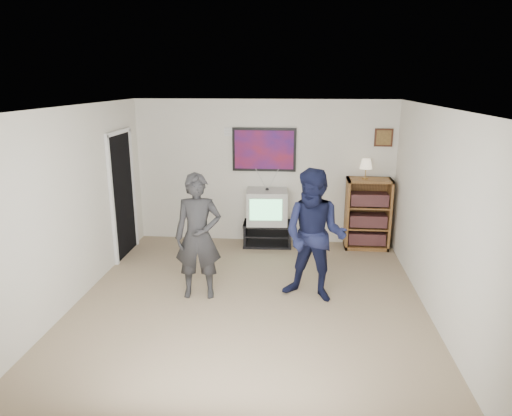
% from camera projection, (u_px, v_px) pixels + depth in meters
% --- Properties ---
extents(room_shell, '(4.51, 5.00, 2.51)m').
position_uv_depth(room_shell, '(251.00, 204.00, 5.90)').
color(room_shell, '#78664C').
rests_on(room_shell, ground).
extents(media_stand, '(0.85, 0.49, 0.42)m').
position_uv_depth(media_stand, '(267.00, 234.00, 7.98)').
color(media_stand, black).
rests_on(media_stand, room_shell).
extents(crt_television, '(0.72, 0.62, 0.58)m').
position_uv_depth(crt_television, '(267.00, 206.00, 7.85)').
color(crt_television, '#AAABA6').
rests_on(crt_television, media_stand).
extents(bookshelf, '(0.74, 0.42, 1.21)m').
position_uv_depth(bookshelf, '(367.00, 214.00, 7.77)').
color(bookshelf, brown).
rests_on(bookshelf, room_shell).
extents(table_lamp, '(0.21, 0.21, 0.33)m').
position_uv_depth(table_lamp, '(366.00, 169.00, 7.57)').
color(table_lamp, beige).
rests_on(table_lamp, bookshelf).
extents(person_tall, '(0.65, 0.46, 1.67)m').
position_uv_depth(person_tall, '(198.00, 237.00, 5.94)').
color(person_tall, black).
rests_on(person_tall, room_shell).
extents(person_short, '(1.01, 0.89, 1.74)m').
position_uv_depth(person_short, '(315.00, 236.00, 5.85)').
color(person_short, black).
rests_on(person_short, room_shell).
extents(controller_left, '(0.09, 0.13, 0.04)m').
position_uv_depth(controller_left, '(203.00, 205.00, 6.08)').
color(controller_left, white).
rests_on(controller_left, person_tall).
extents(controller_right, '(0.08, 0.14, 0.04)m').
position_uv_depth(controller_right, '(314.00, 210.00, 6.03)').
color(controller_right, white).
rests_on(controller_right, person_short).
extents(poster, '(1.10, 0.03, 0.75)m').
position_uv_depth(poster, '(264.00, 150.00, 7.84)').
color(poster, black).
rests_on(poster, room_shell).
extents(air_vent, '(0.28, 0.02, 0.14)m').
position_uv_depth(air_vent, '(232.00, 132.00, 7.81)').
color(air_vent, white).
rests_on(air_vent, room_shell).
extents(small_picture, '(0.30, 0.03, 0.30)m').
position_uv_depth(small_picture, '(384.00, 138.00, 7.60)').
color(small_picture, '#402014').
rests_on(small_picture, room_shell).
extents(doorway, '(0.03, 0.85, 2.00)m').
position_uv_depth(doorway, '(122.00, 196.00, 7.37)').
color(doorway, black).
rests_on(doorway, room_shell).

